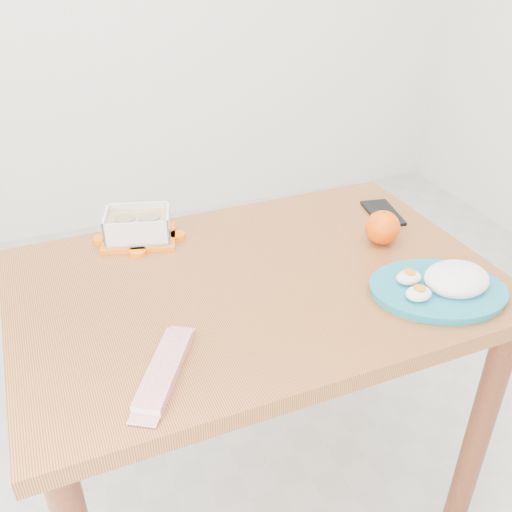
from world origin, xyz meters
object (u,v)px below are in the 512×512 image
object	(u,v)px
dining_table	(256,318)
food_container	(138,226)
smartphone	(383,213)
orange_fruit	(383,228)
rice_plate	(444,283)

from	to	relation	value
dining_table	food_container	world-z (taller)	food_container
dining_table	smartphone	distance (m)	0.48
orange_fruit	food_container	bearing A→B (deg)	157.23
rice_plate	dining_table	bearing A→B (deg)	171.38
dining_table	rice_plate	world-z (taller)	rice_plate
food_container	smartphone	xyz separation A→B (m)	(0.65, -0.10, -0.03)
rice_plate	smartphone	bearing A→B (deg)	98.49
dining_table	rice_plate	xyz separation A→B (m)	(0.36, -0.20, 0.14)
rice_plate	smartphone	distance (m)	0.38
orange_fruit	rice_plate	distance (m)	0.24
dining_table	rice_plate	bearing A→B (deg)	-30.76
orange_fruit	smartphone	distance (m)	0.16
dining_table	smartphone	xyz separation A→B (m)	(0.44, 0.17, 0.12)
dining_table	orange_fruit	distance (m)	0.39
orange_fruit	rice_plate	bearing A→B (deg)	-88.18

